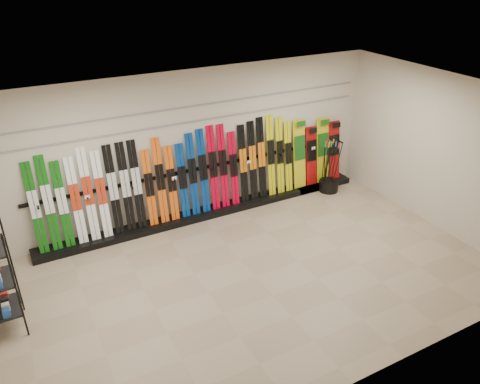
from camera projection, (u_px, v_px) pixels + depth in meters
floor at (256, 276)px, 7.92m from camera, size 8.00×8.00×0.00m
back_wall at (194, 146)px, 9.19m from camera, size 8.00×0.00×8.00m
right_wall at (439, 152)px, 8.90m from camera, size 0.00×5.00×5.00m
ceiling at (259, 104)px, 6.54m from camera, size 8.00×8.00×0.00m
ski_rack_base at (211, 212)px, 9.77m from camera, size 8.00×0.40×0.12m
skis at (177, 178)px, 9.14m from camera, size 5.37×0.28×1.76m
snowboards at (317, 153)px, 10.60m from camera, size 1.27×0.24×1.55m
pole_bin at (329, 186)px, 10.71m from camera, size 0.44×0.44×0.25m
ski_poles at (329, 166)px, 10.51m from camera, size 0.34×0.37×1.18m
slatwall_rail_0 at (193, 122)px, 8.95m from camera, size 7.60×0.02×0.03m
slatwall_rail_1 at (192, 106)px, 8.81m from camera, size 7.60×0.02×0.03m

